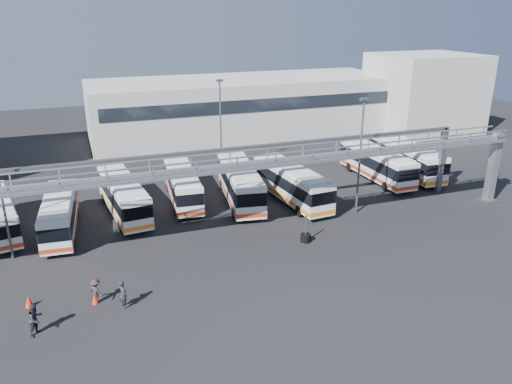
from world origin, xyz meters
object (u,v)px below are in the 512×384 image
object	(u,v)px
bus_5	(240,182)
tire_stack	(306,237)
light_pole_mid	(360,150)
cone_left	(29,301)
pedestrian_c	(96,291)
light_pole_back	(221,122)
bus_6	(291,183)
bus_2	(60,213)
bus_4	(182,184)
pedestrian_a	(123,294)
bus_9	(406,157)
pedestrian_b	(36,319)
bus_8	(377,163)
bus_3	(123,195)
cone_right	(95,299)

from	to	relation	value
bus_5	tire_stack	xyz separation A→B (m)	(2.01, -10.06, -1.55)
light_pole_mid	cone_left	bearing A→B (deg)	-166.89
pedestrian_c	light_pole_back	bearing A→B (deg)	-71.79
bus_5	bus_6	xyz separation A→B (m)	(4.51, -1.70, -0.08)
bus_2	cone_left	xyz separation A→B (m)	(-1.91, -10.75, -1.30)
light_pole_back	bus_2	size ratio (longest dim) A/B	1.01
light_pole_back	cone_left	size ratio (longest dim) A/B	13.29
bus_4	pedestrian_a	bearing A→B (deg)	-109.27
bus_4	cone_left	world-z (taller)	bus_4
bus_9	pedestrian_a	world-z (taller)	bus_9
bus_4	bus_6	size ratio (longest dim) A/B	0.93
light_pole_mid	pedestrian_a	distance (m)	23.18
pedestrian_b	light_pole_mid	bearing A→B (deg)	-29.09
light_pole_back	pedestrian_b	size ratio (longest dim) A/B	5.36
cone_left	bus_4	bearing A→B (deg)	48.29
bus_5	bus_6	distance (m)	4.81
bus_2	bus_6	world-z (taller)	bus_6
tire_stack	bus_9	bearing A→B (deg)	33.29
bus_4	tire_stack	size ratio (longest dim) A/B	4.56
light_pole_back	bus_8	bearing A→B (deg)	-27.88
bus_5	bus_8	bearing A→B (deg)	12.26
pedestrian_c	bus_6	bearing A→B (deg)	-95.85
bus_2	bus_6	distance (m)	20.31
light_pole_mid	bus_6	distance (m)	7.35
bus_5	bus_9	bearing A→B (deg)	12.83
bus_9	pedestrian_b	bearing A→B (deg)	-151.61
bus_3	pedestrian_c	xyz separation A→B (m)	(-3.23, -13.82, -0.99)
light_pole_back	light_pole_mid	bearing A→B (deg)	-61.93
bus_6	bus_9	bearing A→B (deg)	6.77
pedestrian_c	cone_left	world-z (taller)	pedestrian_c
bus_5	bus_4	bearing A→B (deg)	168.56
bus_2	bus_8	size ratio (longest dim) A/B	0.93
pedestrian_a	cone_right	bearing A→B (deg)	34.16
light_pole_mid	bus_3	bearing A→B (deg)	161.00
bus_4	bus_9	size ratio (longest dim) A/B	0.91
pedestrian_c	pedestrian_b	bearing A→B (deg)	84.33
tire_stack	bus_6	bearing A→B (deg)	73.40
bus_3	bus_4	size ratio (longest dim) A/B	1.04
bus_3	cone_right	bearing A→B (deg)	-109.67
bus_3	light_pole_mid	bearing A→B (deg)	-25.08
cone_right	light_pole_mid	bearing A→B (deg)	17.59
light_pole_mid	tire_stack	xyz separation A→B (m)	(-6.81, -3.85, -5.34)
bus_2	bus_4	xyz separation A→B (m)	(10.77, 3.48, 0.06)
bus_3	bus_8	distance (m)	26.10
bus_2	cone_right	size ratio (longest dim) A/B	15.65
bus_9	cone_left	xyz separation A→B (m)	(-37.28, -13.86, -1.54)
tire_stack	light_pole_mid	bearing A→B (deg)	29.48
bus_4	light_pole_back	bearing A→B (deg)	54.66
cone_left	bus_2	bearing A→B (deg)	79.92
bus_6	tire_stack	bearing A→B (deg)	-111.68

